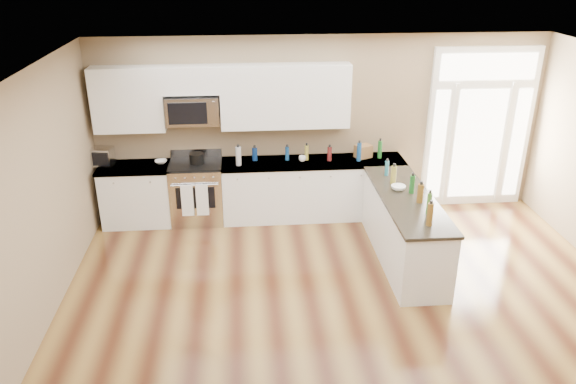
{
  "coord_description": "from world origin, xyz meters",
  "views": [
    {
      "loc": [
        -1.21,
        -4.39,
        3.98
      ],
      "look_at": [
        -0.68,
        2.0,
        1.17
      ],
      "focal_mm": 35.0,
      "sensor_mm": 36.0,
      "label": 1
    }
  ],
  "objects_px": {
    "kitchen_range": "(197,192)",
    "stockpot": "(197,158)",
    "peninsula_cabinet": "(404,230)",
    "toaster_oven": "(102,156)"
  },
  "relations": [
    {
      "from": "peninsula_cabinet",
      "to": "stockpot",
      "type": "distance_m",
      "value": 3.27
    },
    {
      "from": "peninsula_cabinet",
      "to": "kitchen_range",
      "type": "height_order",
      "value": "kitchen_range"
    },
    {
      "from": "kitchen_range",
      "to": "stockpot",
      "type": "bearing_deg",
      "value": 31.24
    },
    {
      "from": "peninsula_cabinet",
      "to": "stockpot",
      "type": "bearing_deg",
      "value": 152.86
    },
    {
      "from": "kitchen_range",
      "to": "stockpot",
      "type": "xyz_separation_m",
      "value": [
        0.03,
        0.02,
        0.56
      ]
    },
    {
      "from": "stockpot",
      "to": "toaster_oven",
      "type": "distance_m",
      "value": 1.42
    },
    {
      "from": "stockpot",
      "to": "peninsula_cabinet",
      "type": "bearing_deg",
      "value": -27.14
    },
    {
      "from": "kitchen_range",
      "to": "stockpot",
      "type": "relative_size",
      "value": 4.88
    },
    {
      "from": "peninsula_cabinet",
      "to": "toaster_oven",
      "type": "xyz_separation_m",
      "value": [
        -4.28,
        1.54,
        0.64
      ]
    },
    {
      "from": "toaster_oven",
      "to": "peninsula_cabinet",
      "type": "bearing_deg",
      "value": -9.59
    }
  ]
}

